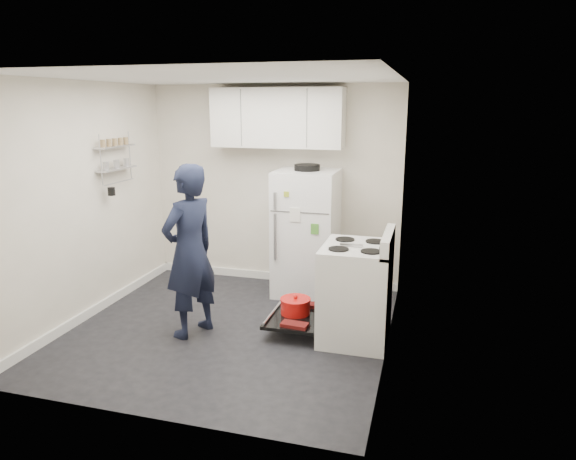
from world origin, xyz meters
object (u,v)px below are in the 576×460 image
(person, at_px, (190,252))
(refrigerator, at_px, (306,233))
(open_oven_door, at_px, (296,311))
(electric_range, at_px, (355,293))

(person, bearing_deg, refrigerator, 172.17)
(open_oven_door, relative_size, person, 0.41)
(electric_range, xyz_separation_m, open_oven_door, (-0.60, 0.03, -0.27))
(open_oven_door, xyz_separation_m, refrigerator, (-0.15, 1.07, 0.56))
(open_oven_door, distance_m, person, 1.24)
(open_oven_door, height_order, refrigerator, refrigerator)
(electric_range, bearing_deg, refrigerator, 124.38)
(refrigerator, distance_m, person, 1.66)
(electric_range, distance_m, refrigerator, 1.36)
(open_oven_door, bearing_deg, person, -159.74)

